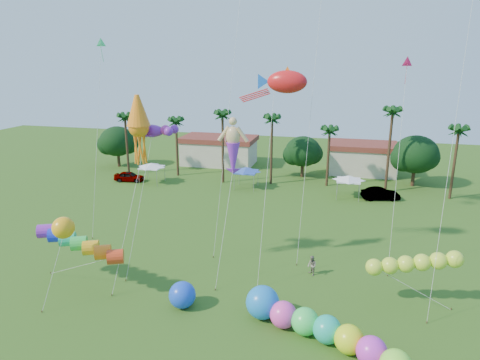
% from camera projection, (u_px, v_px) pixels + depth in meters
% --- Properties ---
extents(tree_line, '(69.46, 8.91, 11.00)m').
position_uv_depth(tree_line, '(320.00, 152.00, 63.75)').
color(tree_line, '#3A2819').
rests_on(tree_line, ground).
extents(buildings_row, '(35.00, 7.00, 4.00)m').
position_uv_depth(buildings_row, '(281.00, 156.00, 71.56)').
color(buildings_row, beige).
rests_on(buildings_row, ground).
extents(tent_row, '(31.00, 4.00, 0.60)m').
position_uv_depth(tent_row, '(245.00, 170.00, 59.31)').
color(tent_row, white).
rests_on(tent_row, ground).
extents(car_a, '(4.57, 2.25, 1.50)m').
position_uv_depth(car_a, '(129.00, 176.00, 63.78)').
color(car_a, '#4C4C54').
rests_on(car_a, ground).
extents(car_b, '(5.06, 2.79, 1.58)m').
position_uv_depth(car_b, '(381.00, 194.00, 55.40)').
color(car_b, '#4C4C54').
rests_on(car_b, ground).
extents(spectator_b, '(1.02, 1.06, 1.71)m').
position_uv_depth(spectator_b, '(312.00, 266.00, 35.99)').
color(spectator_b, gray).
rests_on(spectator_b, ground).
extents(caterpillar_inflatable, '(11.03, 6.63, 2.37)m').
position_uv_depth(caterpillar_inflatable, '(316.00, 326.00, 27.58)').
color(caterpillar_inflatable, '#FC42BA').
rests_on(caterpillar_inflatable, ground).
extents(blue_ball, '(1.98, 1.98, 1.98)m').
position_uv_depth(blue_ball, '(182.00, 295.00, 31.28)').
color(blue_ball, blue).
rests_on(blue_ball, ground).
extents(rainbow_tube, '(9.67, 3.50, 3.95)m').
position_uv_depth(rainbow_tube, '(91.00, 254.00, 32.44)').
color(rainbow_tube, red).
rests_on(rainbow_tube, ground).
extents(green_worm, '(9.07, 2.65, 3.65)m').
position_uv_depth(green_worm, '(374.00, 267.00, 31.36)').
color(green_worm, '#C8EE34').
rests_on(green_worm, ground).
extents(orange_ball_kite, '(2.13, 2.71, 6.78)m').
position_uv_depth(orange_ball_kite, '(63.00, 228.00, 30.61)').
color(orange_ball_kite, '#FFAA14').
rests_on(orange_ball_kite, ground).
extents(merman_kite, '(2.15, 5.67, 12.67)m').
position_uv_depth(merman_kite, '(233.00, 150.00, 35.38)').
color(merman_kite, '#D9B57B').
rests_on(merman_kite, ground).
extents(fish_kite, '(5.08, 6.82, 16.87)m').
position_uv_depth(fish_kite, '(287.00, 82.00, 34.83)').
color(fish_kite, red).
rests_on(fish_kite, ground).
extents(squid_kite, '(2.07, 5.58, 15.10)m').
position_uv_depth(squid_kite, '(139.00, 127.00, 33.62)').
color(squid_kite, orange).
rests_on(squid_kite, ground).
extents(lobster_kite, '(3.83, 4.53, 12.74)m').
position_uv_depth(lobster_kite, '(151.00, 131.00, 34.76)').
color(lobster_kite, purple).
rests_on(lobster_kite, ground).
extents(delta_kite_red, '(1.03, 3.83, 17.86)m').
position_uv_depth(delta_kite_red, '(407.00, 68.00, 34.54)').
color(delta_kite_red, '#D2174D').
rests_on(delta_kite_red, ground).
extents(delta_kite_green, '(1.05, 4.55, 19.65)m').
position_uv_depth(delta_kite_green, '(101.00, 49.00, 42.17)').
color(delta_kite_green, '#32D576').
rests_on(delta_kite_green, ground).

